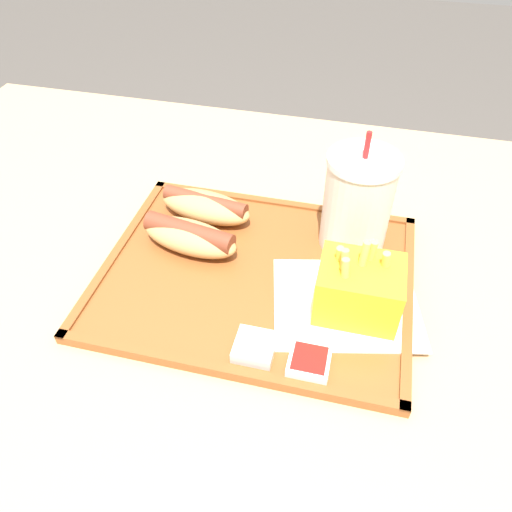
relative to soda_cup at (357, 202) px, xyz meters
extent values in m
plane|color=#4C4742|center=(-0.14, -0.09, -0.82)|extent=(8.00, 8.00, 0.00)
cube|color=tan|center=(-0.14, -0.09, -0.45)|extent=(1.30, 0.90, 0.74)
cube|color=brown|center=(-0.11, -0.09, -0.07)|extent=(0.40, 0.32, 0.01)
cube|color=brown|center=(-0.11, -0.25, -0.07)|extent=(0.40, 0.01, 0.00)
cube|color=brown|center=(-0.11, 0.06, -0.07)|extent=(0.40, 0.01, 0.00)
cube|color=brown|center=(-0.31, -0.09, -0.07)|extent=(0.01, 0.32, 0.00)
cube|color=brown|center=(0.08, -0.09, -0.07)|extent=(0.01, 0.32, 0.00)
cube|color=white|center=(0.01, -0.12, -0.07)|extent=(0.21, 0.19, 0.00)
cylinder|color=silver|center=(0.00, 0.00, 0.00)|extent=(0.09, 0.09, 0.13)
cylinder|color=white|center=(0.00, 0.00, 0.06)|extent=(0.09, 0.09, 0.01)
cylinder|color=red|center=(0.00, 0.00, 0.09)|extent=(0.01, 0.01, 0.03)
ellipsoid|color=tan|center=(-0.21, 0.00, -0.05)|extent=(0.15, 0.08, 0.04)
cylinder|color=brown|center=(-0.21, 0.00, -0.04)|extent=(0.13, 0.04, 0.02)
ellipsoid|color=tan|center=(-0.21, -0.07, -0.05)|extent=(0.15, 0.08, 0.04)
cylinder|color=brown|center=(-0.21, -0.07, -0.04)|extent=(0.13, 0.05, 0.03)
cube|color=gold|center=(0.02, -0.13, -0.03)|extent=(0.10, 0.08, 0.07)
cylinder|color=#EACC60|center=(-0.01, -0.11, -0.01)|extent=(0.02, 0.02, 0.06)
cylinder|color=#EACC60|center=(0.00, -0.13, -0.01)|extent=(0.02, 0.02, 0.07)
cylinder|color=#EACC60|center=(0.00, -0.14, -0.01)|extent=(0.02, 0.01, 0.06)
cylinder|color=#EACC60|center=(0.02, -0.11, -0.01)|extent=(0.01, 0.02, 0.07)
cylinder|color=#EACC60|center=(0.04, -0.11, -0.01)|extent=(0.02, 0.02, 0.06)
cylinder|color=#EACC60|center=(0.02, -0.12, 0.00)|extent=(0.02, 0.02, 0.07)
cube|color=silver|center=(-0.09, -0.21, -0.06)|extent=(0.05, 0.05, 0.01)
cube|color=white|center=(-0.09, -0.21, -0.05)|extent=(0.04, 0.04, 0.00)
cube|color=silver|center=(-0.02, -0.22, -0.06)|extent=(0.05, 0.05, 0.01)
cube|color=#B21914|center=(-0.02, -0.22, -0.05)|extent=(0.04, 0.04, 0.00)
camera|label=1|loc=(0.00, -0.54, 0.40)|focal=35.00mm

